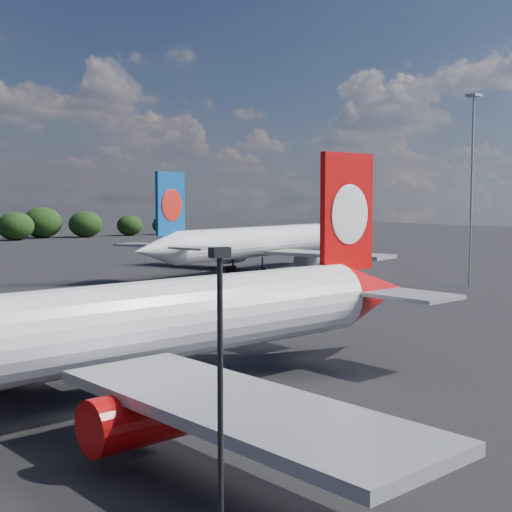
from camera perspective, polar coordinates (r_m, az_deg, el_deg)
qantas_airliner at (r=41.22m, az=-8.82°, el=-5.44°), size 45.99×43.76×15.00m
china_southern_airliner at (r=112.27m, az=-0.60°, el=1.02°), size 46.35×44.44×15.38m
apron_lamp_post at (r=19.74m, az=-2.87°, el=-12.66°), size 0.55×0.30×10.44m
floodlight_mast_near at (r=98.71m, az=16.90°, el=6.94°), size 1.60×1.60×25.34m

